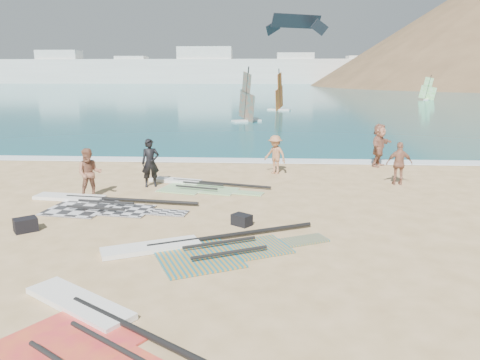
# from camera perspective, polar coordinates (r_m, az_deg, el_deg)

# --- Properties ---
(ground) EXTENTS (300.00, 300.00, 0.00)m
(ground) POSITION_cam_1_polar(r_m,az_deg,el_deg) (11.41, -3.22, -9.50)
(ground) COLOR #DEB481
(ground) RESTS_ON ground
(sea) EXTENTS (300.00, 240.00, 0.06)m
(sea) POSITION_cam_1_polar(r_m,az_deg,el_deg) (142.52, 2.96, 11.44)
(sea) COLOR #0E4C62
(sea) RESTS_ON ground
(surf_line) EXTENTS (300.00, 1.20, 0.04)m
(surf_line) POSITION_cam_1_polar(r_m,az_deg,el_deg) (23.20, 0.25, 2.29)
(surf_line) COLOR white
(surf_line) RESTS_ON ground
(far_town) EXTENTS (160.00, 8.00, 12.00)m
(far_town) POSITION_cam_1_polar(r_m,az_deg,el_deg) (161.34, -2.70, 13.25)
(far_town) COLOR white
(far_town) RESTS_ON ground
(rig_grey) EXTENTS (5.90, 2.70, 0.20)m
(rig_grey) POSITION_cam_1_polar(r_m,az_deg,el_deg) (16.43, -17.35, -2.75)
(rig_grey) COLOR #252527
(rig_grey) RESTS_ON ground
(rig_green) EXTENTS (4.94, 2.64, 0.20)m
(rig_green) POSITION_cam_1_polar(r_m,az_deg,el_deg) (18.24, -5.66, -0.65)
(rig_green) COLOR #4FB32A
(rig_green) RESTS_ON ground
(rig_orange) EXTENTS (5.81, 3.78, 0.20)m
(rig_orange) POSITION_cam_1_polar(r_m,az_deg,el_deg) (11.90, -4.78, -8.28)
(rig_orange) COLOR orange
(rig_orange) RESTS_ON ground
(rig_red) EXTENTS (5.32, 4.70, 0.20)m
(rig_red) POSITION_cam_1_polar(r_m,az_deg,el_deg) (8.59, -17.11, -17.84)
(rig_red) COLOR #E11B44
(rig_red) RESTS_ON ground
(gear_bag_near) EXTENTS (0.74, 0.71, 0.38)m
(gear_bag_near) POSITION_cam_1_polar(r_m,az_deg,el_deg) (14.44, -24.68, -4.98)
(gear_bag_near) COLOR black
(gear_bag_near) RESTS_ON ground
(gear_bag_far) EXTENTS (0.66, 0.62, 0.32)m
(gear_bag_far) POSITION_cam_1_polar(r_m,az_deg,el_deg) (13.64, 0.21, -4.88)
(gear_bag_far) COLOR black
(gear_bag_far) RESTS_ON ground
(person_wetsuit) EXTENTS (0.79, 0.65, 1.86)m
(person_wetsuit) POSITION_cam_1_polar(r_m,az_deg,el_deg) (18.30, -10.87, 2.06)
(person_wetsuit) COLOR black
(person_wetsuit) RESTS_ON ground
(beachgoer_left) EXTENTS (1.01, 0.88, 1.77)m
(beachgoer_left) POSITION_cam_1_polar(r_m,az_deg,el_deg) (17.16, -17.87, 0.76)
(beachgoer_left) COLOR #9B6248
(beachgoer_left) RESTS_ON ground
(beachgoer_mid) EXTENTS (1.24, 1.16, 1.68)m
(beachgoer_mid) POSITION_cam_1_polar(r_m,az_deg,el_deg) (20.34, 4.31, 3.11)
(beachgoer_mid) COLOR #AF7650
(beachgoer_mid) RESTS_ON ground
(beachgoer_back) EXTENTS (1.01, 0.46, 1.70)m
(beachgoer_back) POSITION_cam_1_polar(r_m,az_deg,el_deg) (19.31, 18.85, 1.91)
(beachgoer_back) COLOR #9F684E
(beachgoer_back) RESTS_ON ground
(beachgoer_right) EXTENTS (1.51, 1.88, 2.00)m
(beachgoer_right) POSITION_cam_1_polar(r_m,az_deg,el_deg) (22.81, 16.59, 4.11)
(beachgoer_right) COLOR #A96E56
(beachgoer_right) RESTS_ON ground
(windsurfer_left) EXTENTS (2.66, 2.85, 4.76)m
(windsurfer_left) POSITION_cam_1_polar(r_m,az_deg,el_deg) (41.04, 0.80, 8.98)
(windsurfer_left) COLOR white
(windsurfer_left) RESTS_ON ground
(windsurfer_centre) EXTENTS (2.64, 2.99, 4.64)m
(windsurfer_centre) POSITION_cam_1_polar(r_m,az_deg,el_deg) (53.03, 4.81, 9.87)
(windsurfer_centre) COLOR white
(windsurfer_centre) RESTS_ON ground
(windsurfer_right) EXTENTS (2.24, 2.11, 3.80)m
(windsurfer_right) POSITION_cam_1_polar(r_m,az_deg,el_deg) (77.02, 21.91, 9.87)
(windsurfer_right) COLOR white
(windsurfer_right) RESTS_ON ground
(kitesurf_kite) EXTENTS (6.84, 3.89, 2.46)m
(kitesurf_kite) POSITION_cam_1_polar(r_m,az_deg,el_deg) (58.61, 6.89, 18.47)
(kitesurf_kite) COLOR black
(kitesurf_kite) RESTS_ON ground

